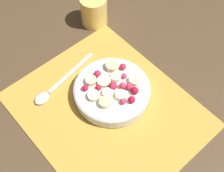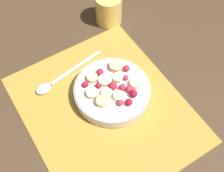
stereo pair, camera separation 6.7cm
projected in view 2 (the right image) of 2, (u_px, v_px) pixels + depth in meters
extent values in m
plane|color=#4C3823|center=(105.00, 109.00, 0.77)|extent=(3.00, 3.00, 0.00)
cube|color=gold|center=(105.00, 109.00, 0.76)|extent=(0.44, 0.37, 0.01)
cylinder|color=silver|center=(112.00, 91.00, 0.77)|extent=(0.19, 0.19, 0.03)
torus|color=silver|center=(112.00, 89.00, 0.76)|extent=(0.19, 0.19, 0.01)
cylinder|color=white|center=(112.00, 88.00, 0.76)|extent=(0.17, 0.17, 0.00)
cylinder|color=#F4EAB7|center=(118.00, 78.00, 0.77)|extent=(0.03, 0.03, 0.01)
cylinder|color=#F4EAB7|center=(105.00, 80.00, 0.76)|extent=(0.04, 0.04, 0.01)
cylinder|color=#F4EAB7|center=(119.00, 96.00, 0.74)|extent=(0.03, 0.03, 0.01)
cylinder|color=beige|center=(116.00, 66.00, 0.78)|extent=(0.04, 0.04, 0.01)
cylinder|color=beige|center=(102.00, 101.00, 0.73)|extent=(0.03, 0.03, 0.01)
cylinder|color=beige|center=(92.00, 78.00, 0.77)|extent=(0.04, 0.04, 0.01)
cylinder|color=#F4EAB7|center=(92.00, 93.00, 0.74)|extent=(0.04, 0.04, 0.01)
cylinder|color=beige|center=(135.00, 83.00, 0.76)|extent=(0.04, 0.04, 0.01)
cylinder|color=#F4EAB7|center=(107.00, 93.00, 0.74)|extent=(0.04, 0.04, 0.01)
sphere|color=#DB3356|center=(129.00, 89.00, 0.75)|extent=(0.02, 0.02, 0.02)
sphere|color=#D12347|center=(113.00, 86.00, 0.75)|extent=(0.02, 0.02, 0.02)
sphere|color=#B21433|center=(134.00, 94.00, 0.74)|extent=(0.02, 0.02, 0.02)
sphere|color=#D12347|center=(126.00, 68.00, 0.78)|extent=(0.02, 0.02, 0.02)
sphere|color=#DB3356|center=(126.00, 78.00, 0.77)|extent=(0.01, 0.01, 0.01)
sphere|color=red|center=(98.00, 86.00, 0.75)|extent=(0.02, 0.02, 0.02)
sphere|color=#DB3356|center=(120.00, 103.00, 0.73)|extent=(0.01, 0.01, 0.01)
sphere|color=red|center=(85.00, 84.00, 0.75)|extent=(0.02, 0.02, 0.02)
sphere|color=#DB3356|center=(123.00, 87.00, 0.75)|extent=(0.02, 0.02, 0.02)
sphere|color=#B21433|center=(129.00, 102.00, 0.73)|extent=(0.02, 0.02, 0.02)
sphere|color=#D12347|center=(100.00, 72.00, 0.77)|extent=(0.02, 0.02, 0.02)
cube|color=silver|center=(75.00, 68.00, 0.83)|extent=(0.03, 0.16, 0.00)
ellipsoid|color=silver|center=(44.00, 89.00, 0.79)|extent=(0.04, 0.05, 0.01)
cylinder|color=#F4CC66|center=(109.00, 9.00, 0.90)|extent=(0.08, 0.08, 0.09)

